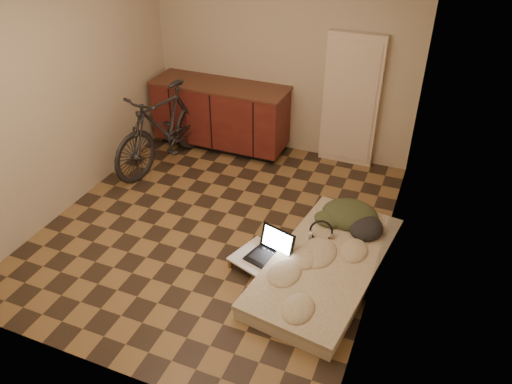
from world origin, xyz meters
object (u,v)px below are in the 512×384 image
at_px(bicycle, 164,123).
at_px(laptop, 270,253).
at_px(futon, 326,265).
at_px(lap_desk, 270,263).

bearing_deg(bicycle, laptop, -23.16).
height_order(futon, lap_desk, futon).
relative_size(futon, laptop, 4.46).
distance_m(bicycle, lap_desk, 2.52).
bearing_deg(laptop, bicycle, 160.89).
height_order(bicycle, lap_desk, bicycle).
relative_size(bicycle, lap_desk, 2.16).
xyz_separation_m(futon, lap_desk, (-0.51, -0.20, 0.02)).
xyz_separation_m(bicycle, lap_desk, (1.99, -1.46, -0.48)).
relative_size(lap_desk, laptop, 1.80).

